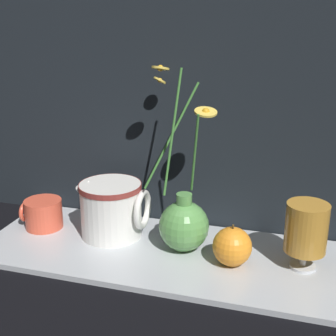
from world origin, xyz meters
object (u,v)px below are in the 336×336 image
object	(u,v)px
yellow_mug	(43,214)
tea_glass	(306,229)
ceramic_pitcher	(112,207)
orange_fruit	(232,246)
vase_with_flowers	(184,222)

from	to	relation	value
yellow_mug	tea_glass	distance (m)	0.59
ceramic_pitcher	orange_fruit	world-z (taller)	ceramic_pitcher
vase_with_flowers	yellow_mug	world-z (taller)	vase_with_flowers
vase_with_flowers	yellow_mug	distance (m)	0.34
orange_fruit	ceramic_pitcher	bearing A→B (deg)	169.29
yellow_mug	orange_fruit	xyz separation A→B (m)	(0.45, -0.04, 0.01)
vase_with_flowers	tea_glass	size ratio (longest dim) A/B	2.82
yellow_mug	orange_fruit	world-z (taller)	orange_fruit
yellow_mug	ceramic_pitcher	bearing A→B (deg)	2.74
ceramic_pitcher	tea_glass	bearing A→B (deg)	-3.50
orange_fruit	vase_with_flowers	bearing A→B (deg)	161.88
vase_with_flowers	tea_glass	distance (m)	0.25
vase_with_flowers	ceramic_pitcher	xyz separation A→B (m)	(-0.17, 0.02, 0.01)
ceramic_pitcher	tea_glass	distance (m)	0.42
tea_glass	vase_with_flowers	bearing A→B (deg)	178.08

